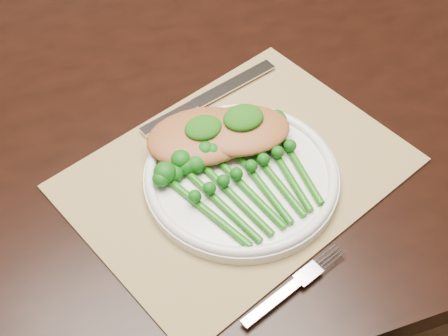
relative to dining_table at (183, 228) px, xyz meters
name	(u,v)px	position (x,y,z in m)	size (l,w,h in m)	color
dining_table	(183,228)	(0.00, 0.00, 0.00)	(1.70, 1.09, 0.75)	black
placemat	(238,173)	(0.01, -0.20, 0.37)	(0.41, 0.30, 0.00)	#9A804E
dinner_plate	(241,176)	(0.01, -0.21, 0.39)	(0.25, 0.25, 0.02)	white
knife	(197,104)	(0.02, -0.06, 0.38)	(0.23, 0.06, 0.01)	silver
fork	(301,280)	(0.00, -0.37, 0.38)	(0.15, 0.05, 0.00)	silver
chicken_fillet_left	(202,136)	(-0.01, -0.14, 0.41)	(0.14, 0.10, 0.03)	#A35F2F
chicken_fillet_right	(241,130)	(0.03, -0.16, 0.41)	(0.13, 0.09, 0.03)	#A35F2F
pesto_dollop_left	(203,128)	(-0.01, -0.14, 0.42)	(0.05, 0.04, 0.02)	#104309
pesto_dollop_right	(243,118)	(0.04, -0.15, 0.42)	(0.05, 0.05, 0.02)	#104309
broccolini_bundle	(253,186)	(0.01, -0.24, 0.40)	(0.18, 0.20, 0.04)	#155E0C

